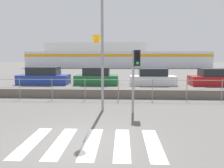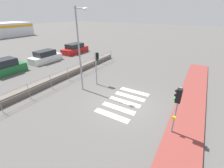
{
  "view_description": "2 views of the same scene",
  "coord_description": "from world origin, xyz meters",
  "px_view_note": "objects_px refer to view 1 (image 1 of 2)",
  "views": [
    {
      "loc": [
        1.21,
        -6.11,
        2.56
      ],
      "look_at": [
        0.8,
        2.0,
        1.5
      ],
      "focal_mm": 35.0,
      "sensor_mm": 36.0,
      "label": 1
    },
    {
      "loc": [
        -7.96,
        -3.9,
        5.79
      ],
      "look_at": [
        0.25,
        1.0,
        1.2
      ],
      "focal_mm": 24.0,
      "sensor_mm": 36.0,
      "label": 2
    }
  ],
  "objects_px": {
    "parked_car_blue": "(44,77)",
    "parked_car_green": "(97,77)",
    "parked_car_white": "(153,78)",
    "parked_car_red": "(215,78)",
    "ferry_boat": "(113,57)",
    "traffic_light_far": "(136,67)",
    "streetlamp": "(102,26)"
  },
  "relations": [
    {
      "from": "parked_car_blue",
      "to": "parked_car_green",
      "type": "relative_size",
      "value": 1.18
    },
    {
      "from": "parked_car_white",
      "to": "parked_car_red",
      "type": "height_order",
      "value": "parked_car_red"
    },
    {
      "from": "ferry_boat",
      "to": "parked_car_blue",
      "type": "height_order",
      "value": "ferry_boat"
    },
    {
      "from": "traffic_light_far",
      "to": "parked_car_blue",
      "type": "xyz_separation_m",
      "value": [
        -7.67,
        9.7,
        -1.4
      ]
    },
    {
      "from": "ferry_boat",
      "to": "parked_car_green",
      "type": "xyz_separation_m",
      "value": [
        -0.21,
        -28.88,
        -1.56
      ]
    },
    {
      "from": "traffic_light_far",
      "to": "ferry_boat",
      "type": "xyz_separation_m",
      "value": [
        -2.68,
        38.57,
        0.16
      ]
    },
    {
      "from": "streetlamp",
      "to": "ferry_boat",
      "type": "height_order",
      "value": "ferry_boat"
    },
    {
      "from": "parked_car_blue",
      "to": "streetlamp",
      "type": "bearing_deg",
      "value": -56.87
    },
    {
      "from": "traffic_light_far",
      "to": "parked_car_red",
      "type": "height_order",
      "value": "traffic_light_far"
    },
    {
      "from": "traffic_light_far",
      "to": "parked_car_blue",
      "type": "height_order",
      "value": "traffic_light_far"
    },
    {
      "from": "parked_car_green",
      "to": "ferry_boat",
      "type": "bearing_deg",
      "value": 89.58
    },
    {
      "from": "ferry_boat",
      "to": "parked_car_white",
      "type": "height_order",
      "value": "ferry_boat"
    },
    {
      "from": "traffic_light_far",
      "to": "parked_car_white",
      "type": "xyz_separation_m",
      "value": [
        2.05,
        9.7,
        -1.44
      ]
    },
    {
      "from": "traffic_light_far",
      "to": "parked_car_white",
      "type": "relative_size",
      "value": 0.7
    },
    {
      "from": "streetlamp",
      "to": "parked_car_red",
      "type": "height_order",
      "value": "streetlamp"
    },
    {
      "from": "traffic_light_far",
      "to": "streetlamp",
      "type": "relative_size",
      "value": 0.45
    },
    {
      "from": "streetlamp",
      "to": "parked_car_white",
      "type": "bearing_deg",
      "value": 69.44
    },
    {
      "from": "parked_car_blue",
      "to": "parked_car_green",
      "type": "distance_m",
      "value": 4.78
    },
    {
      "from": "traffic_light_far",
      "to": "streetlamp",
      "type": "xyz_separation_m",
      "value": [
        -1.5,
        0.23,
        1.77
      ]
    },
    {
      "from": "ferry_boat",
      "to": "parked_car_blue",
      "type": "distance_m",
      "value": 29.34
    },
    {
      "from": "ferry_boat",
      "to": "parked_car_white",
      "type": "distance_m",
      "value": 29.3
    },
    {
      "from": "streetlamp",
      "to": "parked_car_green",
      "type": "relative_size",
      "value": 1.63
    },
    {
      "from": "traffic_light_far",
      "to": "parked_car_blue",
      "type": "relative_size",
      "value": 0.62
    },
    {
      "from": "parked_car_green",
      "to": "parked_car_white",
      "type": "relative_size",
      "value": 0.96
    },
    {
      "from": "streetlamp",
      "to": "ferry_boat",
      "type": "xyz_separation_m",
      "value": [
        -1.19,
        38.34,
        -1.61
      ]
    },
    {
      "from": "ferry_boat",
      "to": "parked_car_red",
      "type": "bearing_deg",
      "value": -70.69
    },
    {
      "from": "parked_car_white",
      "to": "ferry_boat",
      "type": "bearing_deg",
      "value": 99.32
    },
    {
      "from": "ferry_boat",
      "to": "parked_car_blue",
      "type": "xyz_separation_m",
      "value": [
        -4.99,
        -28.88,
        -1.55
      ]
    },
    {
      "from": "streetlamp",
      "to": "parked_car_green",
      "type": "xyz_separation_m",
      "value": [
        -1.4,
        9.46,
        -3.18
      ]
    },
    {
      "from": "streetlamp",
      "to": "parked_car_green",
      "type": "bearing_deg",
      "value": 98.4
    },
    {
      "from": "traffic_light_far",
      "to": "streetlamp",
      "type": "bearing_deg",
      "value": 171.09
    },
    {
      "from": "parked_car_red",
      "to": "parked_car_green",
      "type": "bearing_deg",
      "value": -180.0
    }
  ]
}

